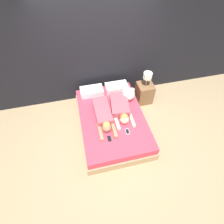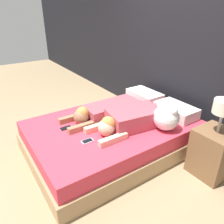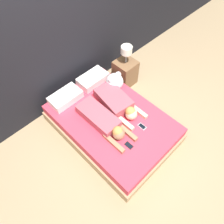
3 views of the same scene
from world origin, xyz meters
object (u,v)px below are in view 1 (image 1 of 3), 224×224
object	(u,v)px
pillow_head_right	(117,87)
nightstand	(145,92)
pillow_head_left	(92,91)
person_left	(103,115)
cell_phone_left	(109,139)
cell_phone_right	(127,131)
person_right	(121,108)
plush_toy	(128,94)
bed	(112,122)

from	to	relation	value
pillow_head_right	nightstand	distance (m)	0.76
pillow_head_left	person_left	bearing A→B (deg)	-81.43
cell_phone_left	pillow_head_right	bearing A→B (deg)	70.01
nightstand	cell_phone_right	bearing A→B (deg)	-125.53
pillow_head_right	person_right	distance (m)	0.76
cell_phone_left	pillow_head_left	bearing A→B (deg)	95.37
pillow_head_right	plush_toy	world-z (taller)	plush_toy
cell_phone_left	nightstand	xyz separation A→B (m)	(1.24, 1.24, -0.09)
bed	cell_phone_left	bearing A→B (deg)	-108.62
person_left	person_right	bearing A→B (deg)	13.04
cell_phone_left	plush_toy	world-z (taller)	plush_toy
pillow_head_left	cell_phone_left	size ratio (longest dim) A/B	4.19
pillow_head_right	person_left	size ratio (longest dim) A/B	0.51
cell_phone_right	nightstand	bearing A→B (deg)	54.47
pillow_head_left	nightstand	world-z (taller)	nightstand
pillow_head_left	nightstand	bearing A→B (deg)	-7.15
cell_phone_right	cell_phone_left	bearing A→B (deg)	-168.57
plush_toy	bed	bearing A→B (deg)	-138.68
pillow_head_right	nightstand	size ratio (longest dim) A/B	0.61
pillow_head_left	cell_phone_left	distance (m)	1.42
bed	pillow_head_right	bearing A→B (deg)	69.12
person_right	cell_phone_left	size ratio (longest dim) A/B	7.23
pillow_head_right	plush_toy	xyz separation A→B (m)	(0.19, -0.40, 0.09)
person_left	plush_toy	bearing A→B (deg)	32.50
pillow_head_left	cell_phone_right	world-z (taller)	pillow_head_left
cell_phone_right	plush_toy	xyz separation A→B (m)	(0.29, 0.93, 0.16)
plush_toy	nightstand	size ratio (longest dim) A/B	0.36
cell_phone_left	nightstand	size ratio (longest dim) A/B	0.15
plush_toy	cell_phone_left	bearing A→B (deg)	-124.64
cell_phone_right	plush_toy	size ratio (longest dim) A/B	0.40
person_left	cell_phone_right	bearing A→B (deg)	-49.18
bed	person_left	size ratio (longest dim) A/B	1.93
pillow_head_right	cell_phone_right	bearing A→B (deg)	-94.44
plush_toy	cell_phone_right	bearing A→B (deg)	-107.28
pillow_head_right	plush_toy	bearing A→B (deg)	-65.02
bed	cell_phone_right	bearing A→B (deg)	-65.47
pillow_head_left	person_right	distance (m)	0.93
person_left	nightstand	bearing A→B (deg)	28.58
bed	pillow_head_right	distance (m)	0.95
bed	person_right	xyz separation A→B (m)	(0.22, 0.10, 0.31)
bed	pillow_head_left	xyz separation A→B (m)	(-0.32, 0.85, 0.28)
bed	cell_phone_right	distance (m)	0.57
cell_phone_left	cell_phone_right	size ratio (longest dim) A/B	1.00
plush_toy	nightstand	xyz separation A→B (m)	(0.54, 0.23, -0.25)
cell_phone_right	bed	bearing A→B (deg)	114.53
cell_phone_left	nightstand	world-z (taller)	nightstand
bed	person_right	world-z (taller)	person_right
plush_toy	pillow_head_right	bearing A→B (deg)	114.98
bed	plush_toy	xyz separation A→B (m)	(0.51, 0.45, 0.38)
cell_phone_right	person_right	bearing A→B (deg)	89.70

